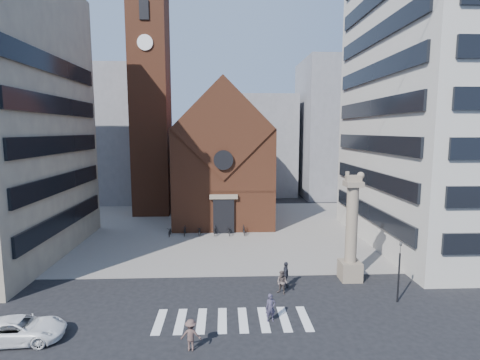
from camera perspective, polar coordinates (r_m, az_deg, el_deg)
The scene contains 22 objects.
ground at distance 27.68m, azimuth -2.47°, elevation -17.64°, with size 120.00×120.00×0.00m, color black.
piazza at distance 45.58m, azimuth -2.48°, elevation -7.38°, with size 46.00×30.00×0.05m, color gray.
zebra_crossing at distance 25.00m, azimuth -1.12°, elevation -20.55°, with size 10.20×3.20×0.01m, color white, non-canonical shape.
church at distance 50.22m, azimuth -2.54°, elevation 3.23°, with size 12.00×16.65×18.00m.
campanile at distance 54.12m, azimuth -13.46°, elevation 11.56°, with size 5.50×5.50×31.20m.
building_right at distance 44.31m, azimuth 31.00°, elevation 11.97°, with size 18.00×22.00×32.00m, color #B0AAA0.
bg_block_left at distance 68.07m, azimuth -19.74°, elevation 6.47°, with size 16.00×14.00×22.00m, color gray.
bg_block_mid at distance 70.35m, azimuth 2.38°, elevation 5.30°, with size 14.00×12.00×18.00m, color gray.
bg_block_right at distance 70.54m, azimuth 15.78°, elevation 7.47°, with size 16.00×14.00×24.00m, color gray.
lion_column at distance 30.90m, azimuth 16.60°, elevation -8.39°, with size 1.63×1.60×8.68m.
traffic_light at distance 28.48m, azimuth 23.07°, elevation -12.54°, with size 0.13×0.16×4.30m.
white_car at distance 25.80m, azimuth -30.59°, elevation -19.03°, with size 2.25×4.89×1.36m, color white.
pedestrian_0 at distance 24.55m, azimuth 4.69°, elevation -18.83°, with size 0.64×0.42×1.76m, color #363145.
pedestrian_1 at distance 28.21m, azimuth 6.43°, elevation -15.27°, with size 0.83×0.65×1.72m, color #5B4E49.
pedestrian_2 at distance 29.36m, azimuth 6.99°, elevation -14.10°, with size 1.14×0.47×1.95m, color #282830.
pedestrian_3 at distance 21.94m, azimuth -7.50°, elevation -22.36°, with size 1.12×0.64×1.73m, color brown.
scooter_0 at distance 43.12m, azimuth -10.62°, elevation -7.69°, with size 0.64×1.83×0.96m, color black.
scooter_1 at distance 42.91m, azimuth -8.40°, elevation -7.64°, with size 0.50×1.78×1.07m, color black.
scooter_2 at distance 42.78m, azimuth -6.16°, elevation -7.72°, with size 0.64×1.83×0.96m, color black.
scooter_3 at distance 42.69m, azimuth -3.92°, elevation -7.66°, with size 0.50×1.78×1.07m, color black.
scooter_4 at distance 42.69m, azimuth -1.67°, elevation -7.71°, with size 0.64×1.83×0.96m, color black.
scooter_5 at distance 42.73m, azimuth 0.58°, elevation -7.62°, with size 0.50×1.78×1.07m, color black.
Camera 1 is at (0.06, -25.04, 11.79)m, focal length 28.00 mm.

